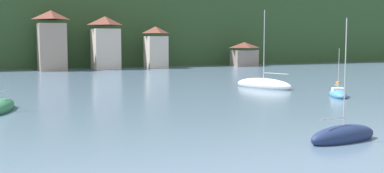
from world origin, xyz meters
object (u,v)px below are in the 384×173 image
shore_building_westcentral (105,44)px  sailboat_far_2 (338,94)px  sailboat_mid_1 (343,136)px  sailboat_far_3 (0,107)px  shore_building_west (52,41)px  shore_building_central (156,48)px  mooring_buoy_mid (338,83)px  shore_building_eastcentral (244,54)px  sailboat_far_5 (264,85)px

shore_building_westcentral → sailboat_far_2: bearing=-78.5°
sailboat_mid_1 → sailboat_far_3: bearing=122.9°
sailboat_far_2 → shore_building_west: bearing=-130.2°
shore_building_westcentral → sailboat_mid_1: shore_building_westcentral is taller
shore_building_central → shore_building_westcentral: bearing=176.6°
sailboat_mid_1 → mooring_buoy_mid: bearing=42.2°
shore_building_west → sailboat_far_2: (21.67, -55.93, -5.28)m
shore_building_central → sailboat_mid_1: size_ratio=1.16×
shore_building_eastcentral → mooring_buoy_mid: 43.40m
shore_building_westcentral → sailboat_far_2: shore_building_westcentral is taller
shore_building_west → shore_building_westcentral: bearing=-1.0°
shore_building_central → mooring_buoy_mid: bearing=-75.0°
shore_building_west → shore_building_westcentral: 10.35m
shore_building_eastcentral → sailboat_far_2: shore_building_eastcentral is taller
shore_building_central → sailboat_mid_1: (-13.42, -72.81, -3.86)m
shore_building_central → shore_building_eastcentral: (20.68, -0.33, -1.57)m
sailboat_mid_1 → sailboat_far_5: 30.88m
shore_building_eastcentral → sailboat_far_2: 58.28m
shore_building_eastcentral → mooring_buoy_mid: bearing=-102.3°
shore_building_westcentral → sailboat_far_3: (-20.91, -53.08, -4.77)m
shore_building_central → sailboat_far_3: bearing=-120.8°
sailboat_mid_1 → sailboat_far_5: (12.10, 28.41, 0.08)m
shore_building_west → sailboat_mid_1: (7.26, -73.60, -5.24)m
shore_building_westcentral → sailboat_far_2: 57.09m
shore_building_central → sailboat_far_3: shore_building_central is taller
shore_building_westcentral → sailboat_mid_1: 73.65m
shore_building_west → shore_building_westcentral: shore_building_west is taller
sailboat_far_2 → sailboat_far_5: size_ratio=0.53×
shore_building_west → shore_building_central: size_ratio=1.33×
sailboat_mid_1 → mooring_buoy_mid: sailboat_mid_1 is taller
sailboat_far_5 → mooring_buoy_mid: bearing=-103.5°
shore_building_westcentral → sailboat_far_5: shore_building_westcentral is taller
mooring_buoy_mid → sailboat_far_2: bearing=-129.9°
mooring_buoy_mid → shore_building_central: bearing=105.0°
shore_building_central → mooring_buoy_mid: size_ratio=14.56×
sailboat_far_3 → mooring_buoy_mid: sailboat_far_3 is taller
shore_building_west → sailboat_mid_1: bearing=-84.4°
sailboat_far_3 → sailboat_mid_1: bearing=56.3°
shore_building_eastcentral → sailboat_far_5: (-22.00, -44.07, -2.21)m
shore_building_west → sailboat_far_3: shore_building_west is taller
sailboat_far_5 → shore_building_westcentral: bearing=-10.0°
sailboat_far_5 → shore_building_central: bearing=-23.0°
shore_building_central → sailboat_far_2: shore_building_central is taller
sailboat_far_3 → mooring_buoy_mid: (42.69, 9.81, -0.32)m
shore_building_central → sailboat_far_5: bearing=-91.7°
shore_building_west → sailboat_far_2: bearing=-68.8°
shore_building_west → sailboat_far_3: size_ratio=1.42×
sailboat_far_3 → sailboat_far_5: 31.00m
sailboat_far_5 → mooring_buoy_mid: sailboat_far_5 is taller
sailboat_far_3 → sailboat_far_5: (29.94, 8.06, 0.07)m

